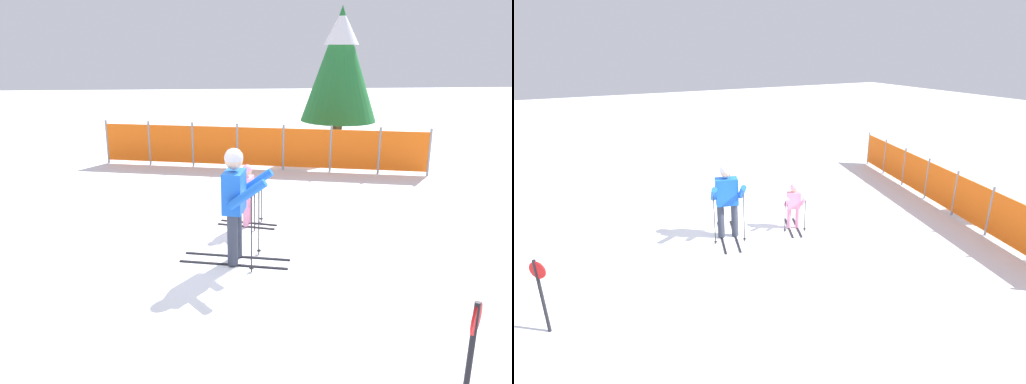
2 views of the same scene
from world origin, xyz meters
TOP-DOWN VIEW (x-y plane):
  - ground_plane at (0.00, 0.00)m, footprint 60.00×60.00m
  - skier_adult at (0.16, -0.00)m, footprint 1.70×0.87m
  - skier_child at (0.44, 1.56)m, footprint 1.09×0.63m
  - safety_fence at (1.02, 5.80)m, footprint 8.34×2.10m
  - conifer_far at (3.64, 8.17)m, footprint 2.30×2.30m
  - trail_marker at (1.92, -3.65)m, footprint 0.20×0.22m

SIDE VIEW (x-z plane):
  - ground_plane at x=0.00m, z-range 0.00..0.00m
  - safety_fence at x=1.02m, z-range 0.00..1.20m
  - skier_child at x=0.44m, z-range 0.10..1.24m
  - trail_marker at x=1.92m, z-range 0.16..1.41m
  - skier_adult at x=0.16m, z-range 0.17..1.93m
  - conifer_far at x=3.64m, z-range 0.51..4.78m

